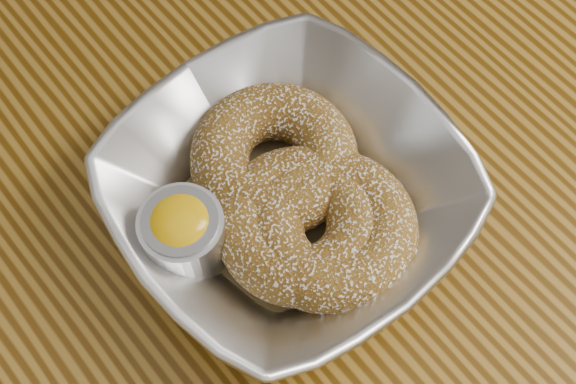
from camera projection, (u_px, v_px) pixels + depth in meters
ground_plane at (352, 384)px, 1.23m from camera, size 4.00×4.00×0.00m
table at (409, 197)px, 0.65m from camera, size 1.20×0.80×0.75m
serving_bowl at (288, 194)px, 0.51m from camera, size 0.22×0.22×0.05m
parchment at (288, 206)px, 0.53m from camera, size 0.20×0.20×0.00m
donut_back at (274, 158)px, 0.52m from camera, size 0.14×0.14×0.04m
donut_front at (301, 225)px, 0.50m from camera, size 0.15×0.15×0.04m
donut_extra at (330, 230)px, 0.50m from camera, size 0.12×0.12×0.04m
ramekin at (184, 235)px, 0.49m from camera, size 0.05×0.05×0.06m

